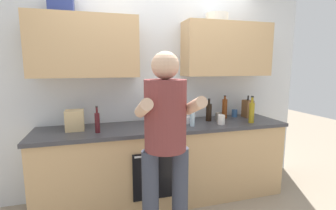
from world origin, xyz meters
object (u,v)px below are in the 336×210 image
object	(u,v)px
bottle_water	(192,118)
cup_stoneware	(218,117)
person_standing	(166,137)
bottle_soda	(157,120)
cup_tea	(234,113)
bottle_wine	(97,122)
knife_block	(248,109)
cup_coffee	(221,120)
bottle_soy	(209,112)
grocery_bag_bread	(75,120)
bottle_syrup	(148,112)
mixing_bowl	(181,119)
bottle_vinegar	(225,108)
bottle_oil	(252,112)

from	to	relation	value
bottle_water	cup_stoneware	bearing A→B (deg)	20.63
person_standing	bottle_water	size ratio (longest dim) A/B	7.58
bottle_soda	cup_tea	size ratio (longest dim) A/B	2.11
bottle_wine	knife_block	distance (m)	1.93
cup_tea	cup_coffee	size ratio (longest dim) A/B	0.88
bottle_wine	bottle_soy	distance (m)	1.33
bottle_soy	grocery_bag_bread	bearing A→B (deg)	-179.60
bottle_syrup	bottle_soy	bearing A→B (deg)	-5.65
mixing_bowl	knife_block	world-z (taller)	knife_block
person_standing	cup_coffee	bearing A→B (deg)	37.02
bottle_syrup	cup_stoneware	world-z (taller)	bottle_syrup
bottle_water	mixing_bowl	size ratio (longest dim) A/B	0.92
bottle_vinegar	bottle_oil	bearing A→B (deg)	-62.10
person_standing	cup_coffee	world-z (taller)	person_standing
bottle_water	cup_coffee	bearing A→B (deg)	-1.37
bottle_soy	knife_block	size ratio (longest dim) A/B	0.97
person_standing	bottle_soy	xyz separation A→B (m)	(0.79, 0.84, 0.01)
person_standing	bottle_soda	bearing A→B (deg)	81.98
bottle_soda	knife_block	xyz separation A→B (m)	(1.29, 0.23, 0.03)
bottle_oil	cup_stoneware	size ratio (longest dim) A/B	3.11
cup_stoneware	cup_tea	bearing A→B (deg)	27.61
bottle_soy	cup_stoneware	xyz separation A→B (m)	(0.11, -0.04, -0.06)
bottle_wine	bottle_soda	xyz separation A→B (m)	(0.63, 0.01, -0.02)
bottle_oil	grocery_bag_bread	xyz separation A→B (m)	(-1.99, 0.22, -0.03)
bottle_water	bottle_vinegar	xyz separation A→B (m)	(0.57, 0.29, 0.04)
bottle_soda	cup_tea	world-z (taller)	bottle_soda
knife_block	grocery_bag_bread	size ratio (longest dim) A/B	1.34
bottle_water	bottle_syrup	bearing A→B (deg)	149.72
bottle_syrup	bottle_wine	bearing A→B (deg)	-155.98
grocery_bag_bread	cup_stoneware	bearing A→B (deg)	-1.01
mixing_bowl	grocery_bag_bread	world-z (taller)	grocery_bag_bread
bottle_vinegar	grocery_bag_bread	bearing A→B (deg)	-176.55
bottle_soy	bottle_oil	world-z (taller)	bottle_oil
bottle_syrup	bottle_soda	bearing A→B (deg)	-76.52
mixing_bowl	cup_stoneware	bearing A→B (deg)	-7.33
bottle_wine	cup_tea	bearing A→B (deg)	10.02
bottle_soy	grocery_bag_bread	xyz separation A→B (m)	(-1.55, -0.01, -0.01)
bottle_soy	bottle_oil	size ratio (longest dim) A/B	0.86
person_standing	bottle_wine	xyz separation A→B (m)	(-0.53, 0.67, 0.01)
bottle_oil	cup_tea	bearing A→B (deg)	90.97
bottle_vinegar	grocery_bag_bread	xyz separation A→B (m)	(-1.82, -0.11, -0.02)
bottle_soy	bottle_water	world-z (taller)	bottle_soy
bottle_oil	bottle_vinegar	size ratio (longest dim) A/B	1.08
bottle_water	bottle_oil	bearing A→B (deg)	-3.01
bottle_syrup	cup_coffee	bearing A→B (deg)	-18.68
bottle_syrup	mixing_bowl	xyz separation A→B (m)	(0.39, -0.05, -0.10)
bottle_oil	cup_tea	xyz separation A→B (m)	(-0.01, 0.36, -0.08)
cup_stoneware	grocery_bag_bread	xyz separation A→B (m)	(-1.66, 0.03, 0.06)
bottle_water	cup_tea	bearing A→B (deg)	23.85
bottle_syrup	cup_tea	bearing A→B (deg)	2.76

